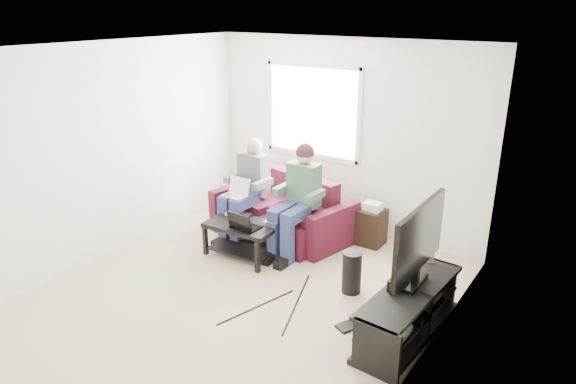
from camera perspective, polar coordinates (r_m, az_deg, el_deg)
The scene contains 26 objects.
floor at distance 5.74m, azimuth -5.25°, elevation -11.27°, with size 4.50×4.50×0.00m, color #B6A88D.
ceiling at distance 4.92m, azimuth -6.24°, elevation 15.57°, with size 4.50×4.50×0.00m, color white.
wall_back at distance 6.98m, azimuth 6.30°, elevation 6.07°, with size 4.50×4.50×0.00m, color silver.
wall_front at distance 3.89m, azimuth -27.67°, elevation -7.96°, with size 4.50×4.50×0.00m, color silver.
wall_left at distance 6.60m, azimuth -19.17°, elevation 4.25°, with size 4.50×4.50×0.00m, color silver.
wall_right at distance 4.25m, azimuth 15.48°, elevation -3.92°, with size 4.50×4.50×0.00m, color silver.
window at distance 7.14m, azimuth 2.75°, elevation 8.96°, with size 1.48×0.04×1.28m.
sofa at distance 6.95m, azimuth -0.40°, elevation -2.48°, with size 1.92×1.11×0.82m.
person_left at distance 6.81m, azimuth -4.62°, elevation 0.76°, with size 0.40×0.71×1.34m.
person_right at distance 6.35m, azimuth 1.10°, elevation -0.03°, with size 0.40×0.71×1.38m.
laptop_silver at distance 6.65m, azimuth -5.85°, elevation 0.02°, with size 0.32×0.22×0.24m, color silver, non-canonical shape.
coffee_table at distance 6.41m, azimuth -5.05°, elevation -4.43°, with size 0.92×0.61×0.44m.
laptop_black at distance 6.19m, azimuth -4.72°, elevation -2.95°, with size 0.34×0.24×0.24m, color black, non-canonical shape.
controller_a at distance 6.60m, azimuth -6.31°, elevation -2.41°, with size 0.14×0.09×0.04m, color silver.
controller_b at distance 6.54m, azimuth -4.77°, elevation -2.59°, with size 0.14×0.09×0.04m, color black.
controller_c at distance 6.29m, azimuth -2.10°, elevation -3.48°, with size 0.14×0.09×0.04m, color gray.
tv_stand at distance 5.12m, azimuth 13.24°, elevation -13.09°, with size 0.53×1.50×0.49m.
tv at distance 4.86m, azimuth 14.34°, elevation -5.27°, with size 0.12×1.10×0.81m.
soundbar at distance 5.08m, azimuth 12.69°, elevation -9.15°, with size 0.12×0.50×0.10m, color black.
drink_cup at distance 5.50m, azimuth 15.51°, elevation -6.91°, with size 0.08×0.08×0.12m, color #A26845.
console_white at distance 4.77m, azimuth 11.45°, elevation -14.66°, with size 0.30×0.22×0.06m, color silver.
console_grey at distance 5.32m, azimuth 14.54°, elevation -10.82°, with size 0.34×0.26×0.08m, color gray.
console_black at distance 5.04m, azimuth 13.09°, elevation -12.64°, with size 0.38×0.30×0.07m, color black.
subwoofer at distance 5.69m, azimuth 7.10°, elevation -8.84°, with size 0.21×0.21×0.48m, color black.
keyboard_floor at distance 5.30m, azimuth 7.70°, elevation -14.17°, with size 0.15×0.45×0.03m, color black.
end_table at distance 6.80m, azimuth 9.29°, elevation -3.71°, with size 0.32×0.32×0.58m.
Camera 1 is at (3.19, -3.72, 2.98)m, focal length 32.00 mm.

